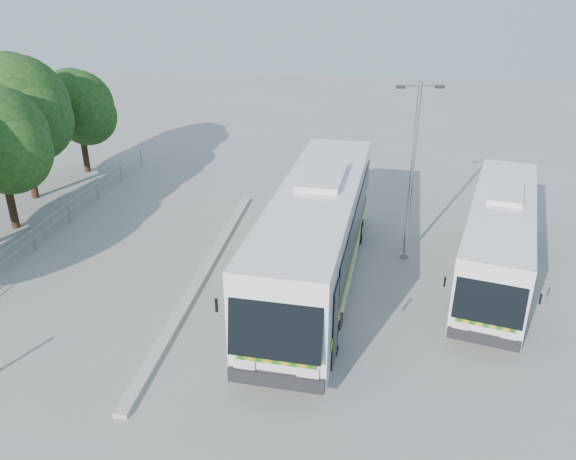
% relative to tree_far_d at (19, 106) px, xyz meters
% --- Properties ---
extents(ground, '(100.00, 100.00, 0.00)m').
position_rel_tree_far_d_xyz_m(ground, '(13.31, -8.80, -4.82)').
color(ground, gray).
rests_on(ground, ground).
extents(kerb_divider, '(0.40, 16.00, 0.15)m').
position_rel_tree_far_d_xyz_m(kerb_divider, '(11.01, -6.80, -4.74)').
color(kerb_divider, '#B2B2AD').
rests_on(kerb_divider, ground).
extents(railing, '(0.06, 22.00, 1.00)m').
position_rel_tree_far_d_xyz_m(railing, '(3.31, -4.80, -4.08)').
color(railing, gray).
rests_on(railing, ground).
extents(tree_far_d, '(5.62, 5.30, 7.33)m').
position_rel_tree_far_d_xyz_m(tree_far_d, '(0.00, 0.00, 0.00)').
color(tree_far_d, '#382314').
rests_on(tree_far_d, ground).
extents(tree_far_e, '(4.54, 4.28, 5.92)m').
position_rel_tree_far_d_xyz_m(tree_far_e, '(0.68, 4.50, -0.93)').
color(tree_far_e, '#382314').
rests_on(tree_far_e, ground).
extents(coach_main, '(3.67, 13.70, 3.76)m').
position_rel_tree_far_d_xyz_m(coach_main, '(15.42, -6.75, -2.75)').
color(coach_main, silver).
rests_on(coach_main, ground).
extents(coach_adjacent, '(4.72, 11.13, 3.03)m').
position_rel_tree_far_d_xyz_m(coach_adjacent, '(22.24, -5.22, -3.15)').
color(coach_adjacent, white).
rests_on(coach_adjacent, ground).
extents(lamppost, '(1.76, 0.47, 7.22)m').
position_rel_tree_far_d_xyz_m(lamppost, '(18.87, -4.24, -0.83)').
color(lamppost, '#93959B').
rests_on(lamppost, ground).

